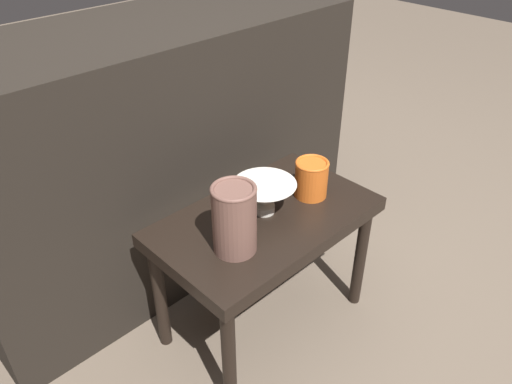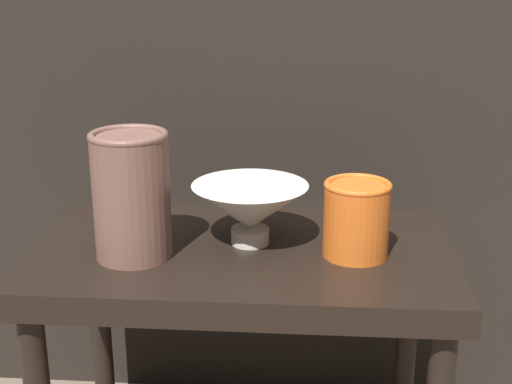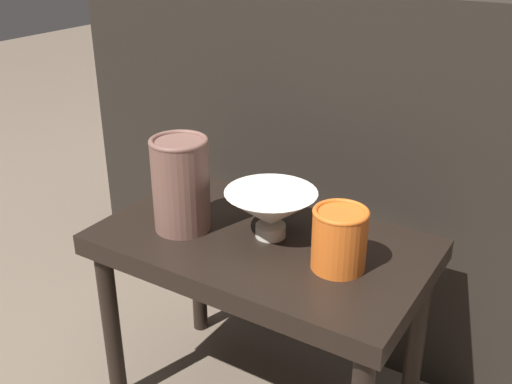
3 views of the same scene
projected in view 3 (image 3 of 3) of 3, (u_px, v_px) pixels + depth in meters
The scene contains 5 objects.
table at pixel (262, 263), 1.14m from camera, with size 0.61×0.36×0.41m.
couch_backdrop at pixel (366, 154), 1.50m from camera, with size 1.33×0.50×0.83m.
bowl at pixel (271, 209), 1.10m from camera, with size 0.17×0.17×0.09m.
vase_textured_left at pixel (181, 183), 1.12m from camera, with size 0.11×0.11×0.18m.
vase_colorful_right at pixel (339, 238), 1.00m from camera, with size 0.10×0.10×0.11m.
Camera 3 is at (0.51, -0.84, 0.96)m, focal length 42.00 mm.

